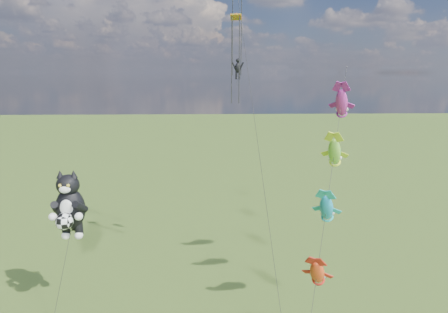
{
  "coord_description": "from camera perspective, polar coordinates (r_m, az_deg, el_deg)",
  "views": [
    {
      "loc": [
        8.55,
        -20.92,
        18.48
      ],
      "look_at": [
        9.73,
        11.31,
        11.24
      ],
      "focal_mm": 30.0,
      "sensor_mm": 36.0,
      "label": 1
    }
  ],
  "objects": [
    {
      "name": "fish_windsock_rig",
      "position": [
        28.97,
        15.93,
        -3.36
      ],
      "size": [
        6.83,
        14.53,
        19.11
      ],
      "rotation": [
        0.0,
        0.0,
        -0.11
      ],
      "color": "brown",
      "rests_on": "ground"
    },
    {
      "name": "cat_kite_rig",
      "position": [
        31.11,
        -22.53,
        -6.87
      ],
      "size": [
        2.71,
        4.2,
        11.34
      ],
      "rotation": [
        0.0,
        0.0,
        -0.36
      ],
      "color": "brown",
      "rests_on": "ground"
    },
    {
      "name": "parafoil_rig",
      "position": [
        34.08,
        2.24,
        14.71
      ],
      "size": [
        3.21,
        17.31,
        27.29
      ],
      "rotation": [
        0.0,
        0.0,
        0.22
      ],
      "color": "brown",
      "rests_on": "ground"
    }
  ]
}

